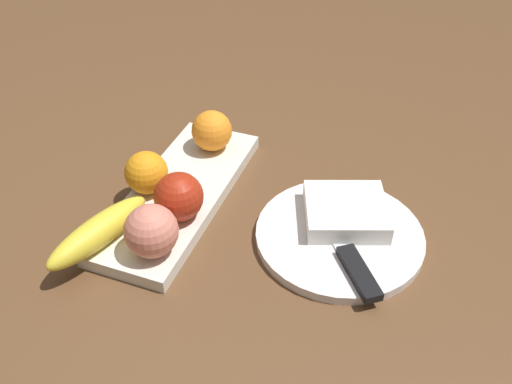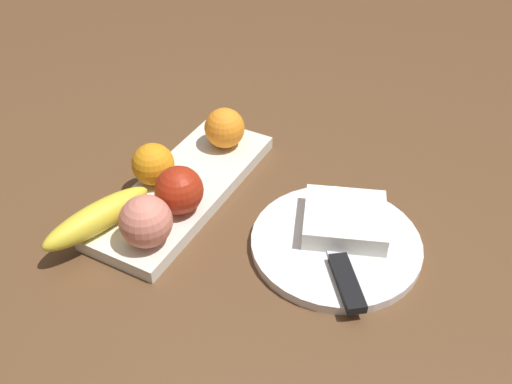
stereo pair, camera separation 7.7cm
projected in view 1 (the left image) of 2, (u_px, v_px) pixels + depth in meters
name	position (u px, v px, depth m)	size (l,w,h in m)	color
ground_plane	(176.00, 181.00, 0.87)	(2.40, 2.40, 0.00)	brown
fruit_tray	(179.00, 194.00, 0.83)	(0.34, 0.13, 0.02)	silver
apple	(179.00, 197.00, 0.76)	(0.07, 0.07, 0.07)	#A82813
banana	(99.00, 231.00, 0.72)	(0.16, 0.04, 0.04)	yellow
orange_near_apple	(146.00, 173.00, 0.80)	(0.06, 0.06, 0.06)	orange
orange_near_banana	(212.00, 131.00, 0.88)	(0.06, 0.06, 0.06)	orange
peach	(151.00, 231.00, 0.70)	(0.07, 0.07, 0.07)	#DA7D69
dinner_plate	(339.00, 236.00, 0.76)	(0.23, 0.23, 0.01)	white
folded_napkin	(346.00, 211.00, 0.77)	(0.10, 0.11, 0.03)	white
knife	(354.00, 265.00, 0.71)	(0.16, 0.13, 0.01)	silver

